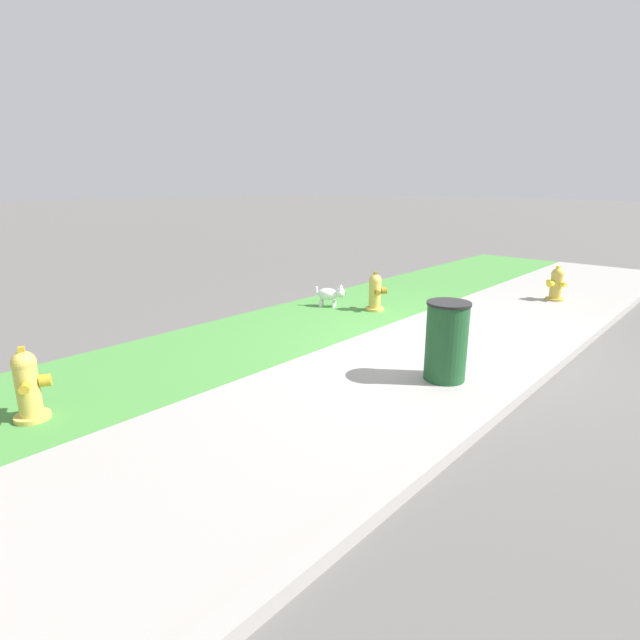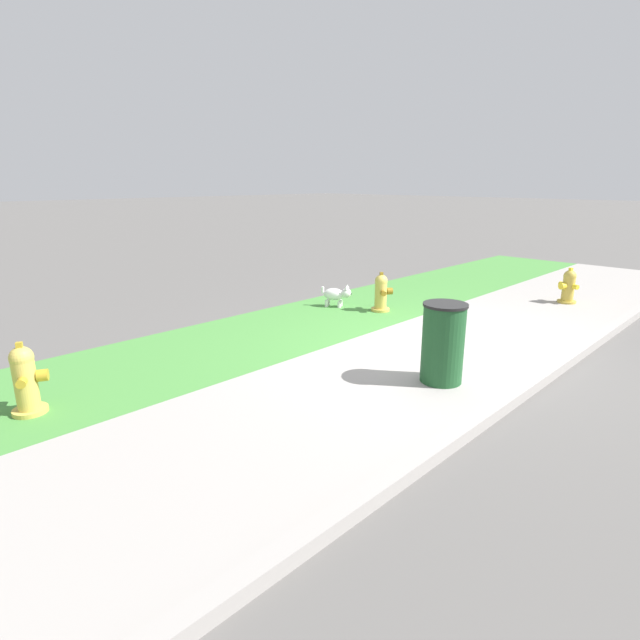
# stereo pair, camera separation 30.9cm
# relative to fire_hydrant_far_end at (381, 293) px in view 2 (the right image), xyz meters

# --- Properties ---
(ground_plane) EXTENTS (120.00, 120.00, 0.00)m
(ground_plane) POSITION_rel_fire_hydrant_far_end_xyz_m (-1.10, -1.98, -0.33)
(ground_plane) COLOR #5B5956
(sidewalk_pavement) EXTENTS (18.00, 2.51, 0.01)m
(sidewalk_pavement) POSITION_rel_fire_hydrant_far_end_xyz_m (-1.10, -1.98, -0.32)
(sidewalk_pavement) COLOR #9E9993
(sidewalk_pavement) RESTS_ON ground
(grass_verge) EXTENTS (18.00, 2.28, 0.01)m
(grass_verge) POSITION_rel_fire_hydrant_far_end_xyz_m (-1.10, 0.42, -0.33)
(grass_verge) COLOR #47893D
(grass_verge) RESTS_ON ground
(street_curb) EXTENTS (18.00, 0.16, 0.12)m
(street_curb) POSITION_rel_fire_hydrant_far_end_xyz_m (-1.10, -3.31, -0.27)
(street_curb) COLOR #9E9993
(street_curb) RESTS_ON ground
(fire_hydrant_far_end) EXTENTS (0.36, 0.37, 0.69)m
(fire_hydrant_far_end) POSITION_rel_fire_hydrant_far_end_xyz_m (0.00, 0.00, 0.00)
(fire_hydrant_far_end) COLOR gold
(fire_hydrant_far_end) RESTS_ON ground
(fire_hydrant_near_corner) EXTENTS (0.37, 0.39, 0.74)m
(fire_hydrant_near_corner) POSITION_rel_fire_hydrant_far_end_xyz_m (-5.63, 0.00, 0.02)
(fire_hydrant_near_corner) COLOR gold
(fire_hydrant_near_corner) RESTS_ON ground
(fire_hydrant_at_driveway) EXTENTS (0.38, 0.40, 0.67)m
(fire_hydrant_at_driveway) POSITION_rel_fire_hydrant_far_end_xyz_m (2.91, -2.13, -0.01)
(fire_hydrant_at_driveway) COLOR gold
(fire_hydrant_at_driveway) RESTS_ON ground
(small_white_dog) EXTENTS (0.38, 0.51, 0.42)m
(small_white_dog) POSITION_rel_fire_hydrant_far_end_xyz_m (-0.33, 0.76, -0.10)
(small_white_dog) COLOR white
(small_white_dog) RESTS_ON ground
(trash_bin) EXTENTS (0.49, 0.49, 0.92)m
(trash_bin) POSITION_rel_fire_hydrant_far_end_xyz_m (-2.08, -2.48, 0.13)
(trash_bin) COLOR #1E5128
(trash_bin) RESTS_ON ground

